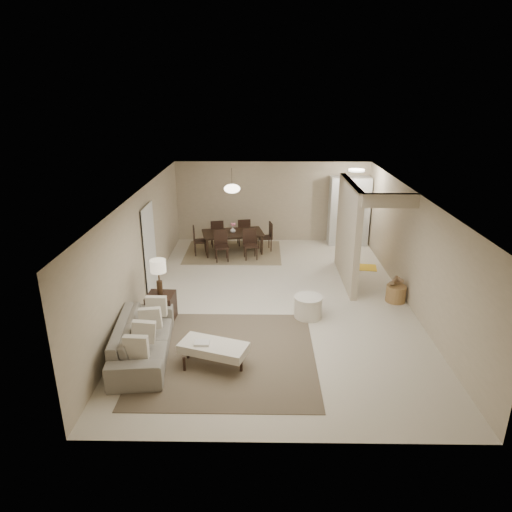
{
  "coord_description": "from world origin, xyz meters",
  "views": [
    {
      "loc": [
        -0.3,
        -9.5,
        4.57
      ],
      "look_at": [
        -0.44,
        0.09,
        1.05
      ],
      "focal_mm": 32.0,
      "sensor_mm": 36.0,
      "label": 1
    }
  ],
  "objects_px": {
    "side_table": "(161,307)",
    "dining_table": "(233,243)",
    "sofa": "(143,339)",
    "wicker_basket": "(396,294)",
    "pantry_cabinet": "(349,211)",
    "ottoman_bench": "(213,348)",
    "round_pouf": "(308,307)"
  },
  "relations": [
    {
      "from": "ottoman_bench",
      "to": "wicker_basket",
      "type": "xyz_separation_m",
      "value": [
        3.89,
        2.63,
        -0.15
      ]
    },
    {
      "from": "ottoman_bench",
      "to": "dining_table",
      "type": "distance_m",
      "value": 5.89
    },
    {
      "from": "pantry_cabinet",
      "to": "ottoman_bench",
      "type": "distance_m",
      "value": 7.66
    },
    {
      "from": "pantry_cabinet",
      "to": "dining_table",
      "type": "bearing_deg",
      "value": -165.85
    },
    {
      "from": "side_table",
      "to": "wicker_basket",
      "type": "bearing_deg",
      "value": 10.94
    },
    {
      "from": "sofa",
      "to": "dining_table",
      "type": "xyz_separation_m",
      "value": [
        1.28,
        5.59,
        -0.03
      ]
    },
    {
      "from": "pantry_cabinet",
      "to": "side_table",
      "type": "relative_size",
      "value": 3.54
    },
    {
      "from": "sofa",
      "to": "wicker_basket",
      "type": "bearing_deg",
      "value": -71.77
    },
    {
      "from": "round_pouf",
      "to": "wicker_basket",
      "type": "bearing_deg",
      "value": 21.14
    },
    {
      "from": "side_table",
      "to": "dining_table",
      "type": "xyz_separation_m",
      "value": [
        1.23,
        4.26,
        0.01
      ]
    },
    {
      "from": "side_table",
      "to": "round_pouf",
      "type": "relative_size",
      "value": 0.99
    },
    {
      "from": "sofa",
      "to": "ottoman_bench",
      "type": "xyz_separation_m",
      "value": [
        1.31,
        -0.3,
        -0.0
      ]
    },
    {
      "from": "pantry_cabinet",
      "to": "wicker_basket",
      "type": "distance_m",
      "value": 4.26
    },
    {
      "from": "side_table",
      "to": "sofa",
      "type": "bearing_deg",
      "value": -92.15
    },
    {
      "from": "dining_table",
      "to": "side_table",
      "type": "bearing_deg",
      "value": -117.49
    },
    {
      "from": "sofa",
      "to": "dining_table",
      "type": "distance_m",
      "value": 5.74
    },
    {
      "from": "side_table",
      "to": "dining_table",
      "type": "height_order",
      "value": "dining_table"
    },
    {
      "from": "dining_table",
      "to": "round_pouf",
      "type": "bearing_deg",
      "value": -77.0
    },
    {
      "from": "side_table",
      "to": "round_pouf",
      "type": "distance_m",
      "value": 3.08
    },
    {
      "from": "sofa",
      "to": "side_table",
      "type": "xyz_separation_m",
      "value": [
        0.05,
        1.33,
        -0.04
      ]
    },
    {
      "from": "pantry_cabinet",
      "to": "dining_table",
      "type": "distance_m",
      "value": 3.7
    },
    {
      "from": "side_table",
      "to": "pantry_cabinet",
      "type": "bearing_deg",
      "value": 47.29
    },
    {
      "from": "round_pouf",
      "to": "pantry_cabinet",
      "type": "bearing_deg",
      "value": 71.29
    },
    {
      "from": "pantry_cabinet",
      "to": "round_pouf",
      "type": "height_order",
      "value": "pantry_cabinet"
    },
    {
      "from": "pantry_cabinet",
      "to": "wicker_basket",
      "type": "height_order",
      "value": "pantry_cabinet"
    },
    {
      "from": "pantry_cabinet",
      "to": "side_table",
      "type": "xyz_separation_m",
      "value": [
        -4.75,
        -5.15,
        -0.75
      ]
    },
    {
      "from": "round_pouf",
      "to": "wicker_basket",
      "type": "height_order",
      "value": "round_pouf"
    },
    {
      "from": "wicker_basket",
      "to": "pantry_cabinet",
      "type": "bearing_deg",
      "value": 95.51
    },
    {
      "from": "pantry_cabinet",
      "to": "ottoman_bench",
      "type": "xyz_separation_m",
      "value": [
        -3.49,
        -6.78,
        -0.71
      ]
    },
    {
      "from": "side_table",
      "to": "dining_table",
      "type": "relative_size",
      "value": 0.34
    },
    {
      "from": "wicker_basket",
      "to": "round_pouf",
      "type": "bearing_deg",
      "value": -158.86
    },
    {
      "from": "sofa",
      "to": "round_pouf",
      "type": "relative_size",
      "value": 3.84
    }
  ]
}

